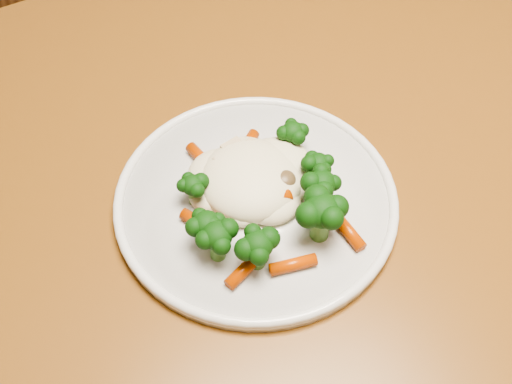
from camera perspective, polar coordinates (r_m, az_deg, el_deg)
dining_table at (r=0.73m, az=0.69°, el=-3.93°), size 1.44×1.10×0.75m
plate at (r=0.64m, az=0.00°, el=-0.80°), size 0.28×0.28×0.01m
meal at (r=0.62m, az=0.55°, el=0.05°), size 0.17×0.18×0.05m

